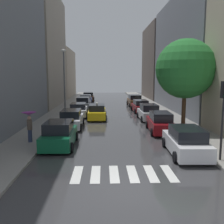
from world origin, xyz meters
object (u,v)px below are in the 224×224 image
object	(u,v)px
parked_car_left_sixth	(88,97)
parked_car_right_second	(160,123)
parked_car_left_fifth	(86,100)
traffic_light_right_corner	(224,103)
parked_car_left_second	(71,119)
parked_car_right_fourth	(140,106)
pedestrian_foreground	(29,121)
parked_car_left_third	(78,110)
parked_car_right_third	(149,113)
parked_car_left_fourth	(83,104)
parked_car_right_fifth	(135,101)
taxi_midroad	(97,112)
lamp_post_left	(64,78)
parked_car_left_nearest	(59,135)
street_tree_right	(185,69)
parked_car_right_nearest	(186,142)

from	to	relation	value
parked_car_left_sixth	parked_car_right_second	xyz separation A→B (m)	(7.62, -26.26, 0.03)
parked_car_left_fifth	traffic_light_right_corner	xyz separation A→B (m)	(9.37, -28.42, 2.54)
parked_car_left_second	parked_car_right_fourth	world-z (taller)	parked_car_left_second
pedestrian_foreground	parked_car_left_third	bearing A→B (deg)	-136.85
parked_car_left_third	parked_car_left_fifth	xyz separation A→B (m)	(0.01, 12.15, 0.02)
parked_car_left_fifth	parked_car_right_third	xyz separation A→B (m)	(7.79, -15.01, 0.05)
traffic_light_right_corner	parked_car_left_fourth	bearing A→B (deg)	112.76
parked_car_right_fifth	taxi_midroad	bearing A→B (deg)	153.44
traffic_light_right_corner	lamp_post_left	distance (m)	20.01
parked_car_left_fourth	taxi_midroad	xyz separation A→B (m)	(2.13, -7.93, -0.05)
parked_car_left_nearest	taxi_midroad	size ratio (longest dim) A/B	0.98
parked_car_right_third	street_tree_right	size ratio (longest dim) A/B	0.54
parked_car_left_sixth	parked_car_right_second	size ratio (longest dim) A/B	0.87
parked_car_left_third	parked_car_left_fourth	bearing A→B (deg)	-2.63
parked_car_left_fourth	parked_car_right_fourth	world-z (taller)	parked_car_left_fourth
parked_car_left_third	parked_car_right_third	size ratio (longest dim) A/B	1.14
parked_car_right_fifth	lamp_post_left	xyz separation A→B (m)	(-9.44, -9.38, 3.65)
parked_car_left_fifth	street_tree_right	world-z (taller)	street_tree_right
parked_car_right_third	lamp_post_left	xyz separation A→B (m)	(-9.42, 3.27, 3.67)
parked_car_right_fourth	pedestrian_foreground	world-z (taller)	pedestrian_foreground
taxi_midroad	traffic_light_right_corner	distance (m)	16.07
parked_car_right_third	taxi_midroad	bearing A→B (deg)	80.72
parked_car_right_second	street_tree_right	xyz separation A→B (m)	(2.30, 1.07, 4.49)
parked_car_right_second	parked_car_right_nearest	bearing A→B (deg)	-175.75
parked_car_right_fourth	traffic_light_right_corner	xyz separation A→B (m)	(1.62, -19.36, 2.54)
parked_car_left_second	parked_car_right_third	bearing A→B (deg)	-65.28
parked_car_left_second	parked_car_left_fourth	distance (m)	12.38
parked_car_left_fourth	street_tree_right	xyz separation A→B (m)	(9.92, -13.48, 4.48)
parked_car_right_second	street_tree_right	distance (m)	5.16
parked_car_right_fifth	pedestrian_foreground	distance (m)	24.09
parked_car_right_second	pedestrian_foreground	size ratio (longest dim) A/B	2.26
parked_car_left_fourth	parked_car_right_fifth	size ratio (longest dim) A/B	0.96
parked_car_left_second	parked_car_right_second	xyz separation A→B (m)	(7.72, -2.17, 0.03)
parked_car_left_second	parked_car_right_fourth	bearing A→B (deg)	-39.41
parked_car_right_second	parked_car_right_fourth	bearing A→B (deg)	2.26
parked_car_right_nearest	taxi_midroad	size ratio (longest dim) A/B	1.03
parked_car_left_nearest	parked_car_right_third	size ratio (longest dim) A/B	1.07
pedestrian_foreground	parked_car_left_sixth	bearing A→B (deg)	-131.12
parked_car_left_sixth	traffic_light_right_corner	distance (m)	35.15
parked_car_left_third	parked_car_right_fifth	distance (m)	12.53
traffic_light_right_corner	parked_car_left_fifth	bearing A→B (deg)	108.24
parked_car_left_sixth	parked_car_left_nearest	bearing A→B (deg)	178.47
parked_car_left_nearest	pedestrian_foreground	size ratio (longest dim) A/B	2.13
parked_car_left_second	traffic_light_right_corner	size ratio (longest dim) A/B	1.11
parked_car_right_third	taxi_midroad	world-z (taller)	taxi_midroad
parked_car_left_second	parked_car_left_third	size ratio (longest dim) A/B	1.01
parked_car_right_fourth	street_tree_right	bearing A→B (deg)	-170.56
parked_car_right_second	parked_car_right_fourth	size ratio (longest dim) A/B	1.04
parked_car_left_sixth	parked_car_right_fourth	distance (m)	16.35
parked_car_left_third	parked_car_right_second	xyz separation A→B (m)	(7.73, -8.71, 0.07)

